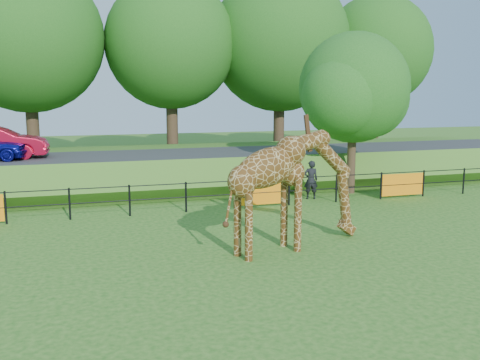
{
  "coord_description": "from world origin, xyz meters",
  "views": [
    {
      "loc": [
        -3.69,
        -10.6,
        4.3
      ],
      "look_at": [
        0.39,
        2.66,
        2.0
      ],
      "focal_mm": 40.0,
      "sensor_mm": 36.0,
      "label": 1
    }
  ],
  "objects": [
    {
      "name": "visitor",
      "position": [
        5.31,
        8.89,
        0.78
      ],
      "size": [
        0.63,
        0.48,
        1.57
      ],
      "primitive_type": "imported",
      "rotation": [
        0.0,
        0.0,
        2.94
      ],
      "color": "black",
      "rests_on": "ground"
    },
    {
      "name": "bg_tree_line",
      "position": [
        1.89,
        22.0,
        7.19
      ],
      "size": [
        37.3,
        8.8,
        11.82
      ],
      "color": "#352218",
      "rests_on": "ground"
    },
    {
      "name": "giraffe",
      "position": [
        2.0,
        2.72,
        1.63
      ],
      "size": [
        4.62,
        2.11,
        3.27
      ],
      "primitive_type": null,
      "rotation": [
        0.0,
        0.0,
        0.29
      ],
      "color": "#533111",
      "rests_on": "ground"
    },
    {
      "name": "embankment",
      "position": [
        0.0,
        15.5,
        0.65
      ],
      "size": [
        40.0,
        9.0,
        1.3
      ],
      "primitive_type": "cube",
      "color": "#235E17",
      "rests_on": "ground"
    },
    {
      "name": "ground",
      "position": [
        0.0,
        0.0,
        0.0
      ],
      "size": [
        90.0,
        90.0,
        0.0
      ],
      "primitive_type": "plane",
      "color": "#235E17",
      "rests_on": "ground"
    },
    {
      "name": "perimeter_fence",
      "position": [
        0.0,
        8.0,
        0.55
      ],
      "size": [
        28.07,
        0.1,
        1.1
      ],
      "primitive_type": null,
      "color": "black",
      "rests_on": "ground"
    },
    {
      "name": "road",
      "position": [
        0.0,
        14.0,
        1.36
      ],
      "size": [
        40.0,
        5.0,
        0.12
      ],
      "primitive_type": "cube",
      "color": "#303033",
      "rests_on": "embankment"
    },
    {
      "name": "tree_east",
      "position": [
        7.6,
        9.63,
        4.28
      ],
      "size": [
        5.4,
        4.71,
        6.76
      ],
      "color": "#352218",
      "rests_on": "ground"
    }
  ]
}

